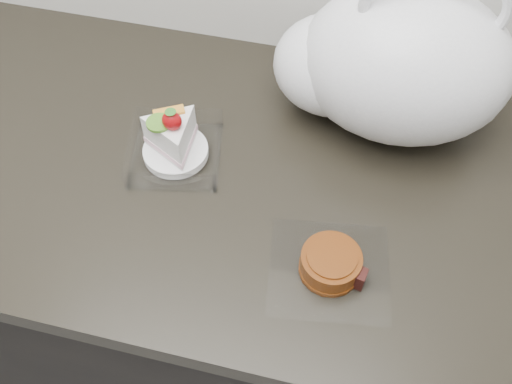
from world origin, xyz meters
TOP-DOWN VIEW (x-y plane):
  - counter at (0.00, 1.69)m, footprint 2.04×0.64m
  - cake_tray at (0.03, 1.69)m, footprint 0.17×0.17m
  - mooncake_wrap at (0.31, 1.54)m, footprint 0.19×0.18m
  - plastic_bag at (0.34, 1.86)m, footprint 0.41×0.31m

SIDE VIEW (x-z plane):
  - counter at x=0.00m, z-range 0.00..0.90m
  - mooncake_wrap at x=0.31m, z-range 0.90..0.94m
  - cake_tray at x=0.03m, z-range 0.87..0.99m
  - plastic_bag at x=0.34m, z-range 0.87..1.17m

